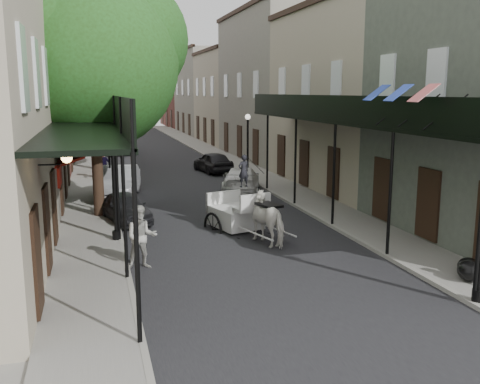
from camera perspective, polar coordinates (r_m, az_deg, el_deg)
ground at (r=14.13m, az=5.33°, el=-10.68°), size 140.00×140.00×0.00m
road at (r=33.03m, az=-7.01°, el=1.66°), size 8.00×90.00×0.01m
sidewalk_left at (r=32.68m, az=-15.71°, el=1.34°), size 2.20×90.00×0.12m
sidewalk_right at (r=34.10m, az=1.33°, el=2.11°), size 2.20×90.00×0.12m
building_row_left at (r=42.46m, az=-21.00°, el=10.13°), size 5.00×80.00×10.50m
building_row_right at (r=44.34m, az=2.11°, el=10.81°), size 5.00×80.00×10.50m
gallery_left at (r=19.30m, az=-15.71°, el=7.07°), size 2.20×18.05×4.88m
gallery_right at (r=21.52m, az=10.95°, el=7.60°), size 2.20×18.05×4.88m
tree_near at (r=22.51m, az=-14.47°, el=13.79°), size 7.31×6.80×9.63m
tree_far at (r=36.47m, az=-14.96°, el=11.42°), size 6.45×6.00×8.61m
lamppost_left at (r=18.56m, az=-13.27°, el=0.82°), size 0.32×0.32×3.71m
lamppost_right_far at (r=31.70m, az=0.83°, el=5.09°), size 0.32×0.32×3.71m
horse at (r=18.31m, az=3.27°, el=-2.82°), size 1.48×2.24×1.74m
carriage at (r=20.48m, az=-1.06°, el=-0.61°), size 2.24×2.86×2.91m
pedestrian_walking at (r=15.90m, az=-10.49°, el=-4.77°), size 0.94×0.74×1.90m
pedestrian_sidewalk_left at (r=32.12m, az=-14.41°, el=2.96°), size 1.33×1.11×1.78m
car_left_near at (r=21.80m, az=-12.12°, el=-1.60°), size 2.17×3.69×1.18m
car_left_mid at (r=26.67m, az=-12.79°, el=1.00°), size 2.45×4.92×1.55m
car_left_far at (r=46.25m, az=-12.77°, el=4.99°), size 2.98×5.73×1.54m
car_right_near at (r=27.65m, az=0.15°, el=1.34°), size 3.14×4.81×1.30m
car_right_far at (r=34.46m, az=-2.90°, el=3.22°), size 2.17×4.14×1.34m
trash_bags at (r=15.92m, az=23.30°, el=-7.56°), size 0.94×1.09×0.58m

